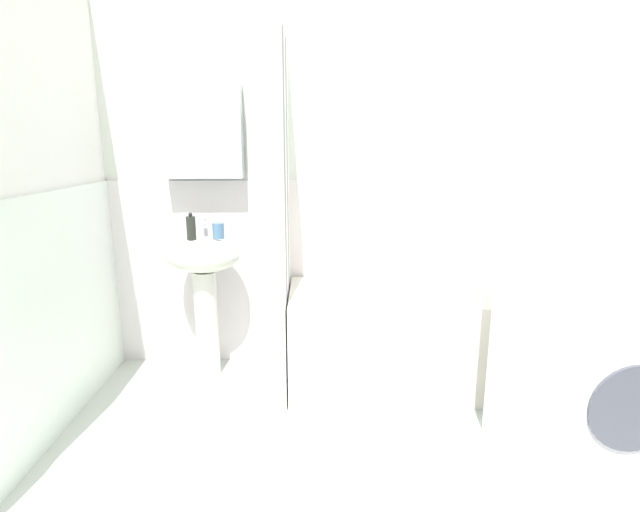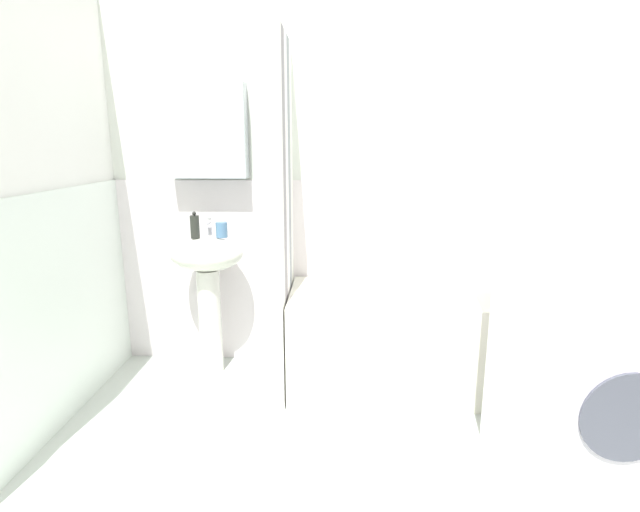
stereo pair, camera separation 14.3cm
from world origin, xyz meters
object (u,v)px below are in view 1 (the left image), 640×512
object	(u,v)px
toothbrush_cup	(218,231)
shampoo_bottle	(526,264)
towel_folded	(400,295)
sink	(204,277)
lotion_bottle	(508,268)
soap_dispenser	(191,228)
washer_dryer_stack	(600,281)
bathtub	(423,337)

from	to	relation	value
toothbrush_cup	shampoo_bottle	size ratio (longest dim) A/B	0.43
shampoo_bottle	towel_folded	size ratio (longest dim) A/B	0.66
towel_folded	toothbrush_cup	bearing A→B (deg)	162.45
sink	lotion_bottle	distance (m)	1.90
sink	soap_dispenser	size ratio (longest dim) A/B	5.36
sink	shampoo_bottle	distance (m)	2.01
shampoo_bottle	washer_dryer_stack	xyz separation A→B (m)	(-0.18, -1.08, 0.20)
sink	lotion_bottle	size ratio (longest dim) A/B	5.20
sink	soap_dispenser	world-z (taller)	soap_dispenser
toothbrush_cup	shampoo_bottle	distance (m)	1.93
lotion_bottle	washer_dryer_stack	xyz separation A→B (m)	(-0.06, -1.07, 0.22)
lotion_bottle	towel_folded	distance (m)	0.86
soap_dispenser	washer_dryer_stack	distance (m)	2.12
toothbrush_cup	lotion_bottle	bearing A→B (deg)	2.28
towel_folded	washer_dryer_stack	size ratio (longest dim) A/B	0.18
sink	soap_dispenser	xyz separation A→B (m)	(-0.06, -0.00, 0.30)
toothbrush_cup	towel_folded	bearing A→B (deg)	-17.55
bathtub	lotion_bottle	bearing A→B (deg)	22.21
shampoo_bottle	lotion_bottle	world-z (taller)	shampoo_bottle
washer_dryer_stack	soap_dispenser	bearing A→B (deg)	152.95
toothbrush_cup	soap_dispenser	bearing A→B (deg)	-168.54
bathtub	washer_dryer_stack	world-z (taller)	washer_dryer_stack
towel_folded	shampoo_bottle	bearing A→B (deg)	25.64
bathtub	towel_folded	xyz separation A→B (m)	(-0.18, -0.17, 0.32)
soap_dispenser	towel_folded	distance (m)	1.28
shampoo_bottle	lotion_bottle	bearing A→B (deg)	-172.33
soap_dispenser	sink	bearing A→B (deg)	2.36
towel_folded	washer_dryer_stack	world-z (taller)	washer_dryer_stack
soap_dispenser	toothbrush_cup	world-z (taller)	soap_dispenser
shampoo_bottle	bathtub	bearing A→B (deg)	-160.09
soap_dispenser	toothbrush_cup	size ratio (longest dim) A/B	1.76
bathtub	shampoo_bottle	bearing A→B (deg)	19.91
bathtub	towel_folded	distance (m)	0.40
toothbrush_cup	lotion_bottle	size ratio (longest dim) A/B	0.55
soap_dispenser	shampoo_bottle	world-z (taller)	soap_dispenser
shampoo_bottle	towel_folded	bearing A→B (deg)	-154.36
towel_folded	washer_dryer_stack	distance (m)	1.00
sink	shampoo_bottle	bearing A→B (deg)	3.30
bathtub	lotion_bottle	distance (m)	0.72
sink	towel_folded	bearing A→B (deg)	-14.87
towel_folded	soap_dispenser	bearing A→B (deg)	165.98
soap_dispenser	washer_dryer_stack	world-z (taller)	washer_dryer_stack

